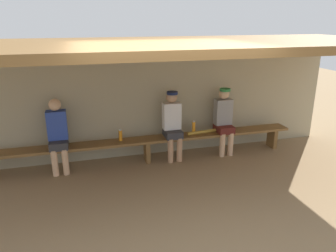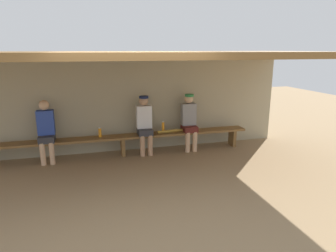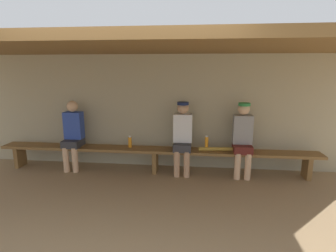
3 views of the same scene
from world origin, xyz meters
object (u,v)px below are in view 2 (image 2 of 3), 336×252
at_px(water_bottle_blue, 163,127).
at_px(baseball_bat, 174,131).
at_px(player_shirtless_tan, 189,119).
at_px(player_in_white, 46,129).
at_px(bench, 123,139).
at_px(player_middle, 144,122).
at_px(water_bottle_orange, 100,132).

distance_m(water_bottle_blue, baseball_bat, 0.27).
bearing_deg(player_shirtless_tan, player_in_white, -179.99).
distance_m(bench, player_middle, 0.63).
relative_size(player_shirtless_tan, baseball_bat, 1.70).
height_order(bench, water_bottle_blue, water_bottle_blue).
height_order(player_middle, water_bottle_blue, player_middle).
relative_size(water_bottle_orange, water_bottle_blue, 0.80).
bearing_deg(baseball_bat, player_middle, 174.17).
relative_size(bench, player_in_white, 4.49).
xyz_separation_m(bench, player_middle, (0.51, 0.00, 0.36)).
bearing_deg(player_in_white, water_bottle_orange, 2.08).
relative_size(player_middle, player_in_white, 1.01).
relative_size(bench, player_shirtless_tan, 4.46).
bearing_deg(water_bottle_blue, player_shirtless_tan, -0.61).
xyz_separation_m(player_shirtless_tan, water_bottle_blue, (-0.64, 0.01, -0.15)).
distance_m(player_shirtless_tan, player_in_white, 3.19).
xyz_separation_m(player_shirtless_tan, player_in_white, (-3.19, -0.00, -0.02)).
bearing_deg(bench, player_shirtless_tan, 0.13).
xyz_separation_m(bench, water_bottle_orange, (-0.49, 0.04, 0.18)).
distance_m(bench, water_bottle_blue, 0.98).
bearing_deg(player_in_white, player_shirtless_tan, 0.01).
relative_size(bench, water_bottle_blue, 21.55).
bearing_deg(baseball_bat, water_bottle_orange, 173.01).
height_order(bench, player_in_white, player_in_white).
distance_m(player_in_white, water_bottle_blue, 2.56).
bearing_deg(bench, water_bottle_blue, 0.62).
bearing_deg(player_middle, player_in_white, -179.99).
relative_size(player_in_white, baseball_bat, 1.69).
distance_m(water_bottle_orange, baseball_bat, 1.70).
distance_m(bench, player_in_white, 1.63).
height_order(water_bottle_orange, baseball_bat, water_bottle_orange).
bearing_deg(player_in_white, water_bottle_blue, 0.16).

